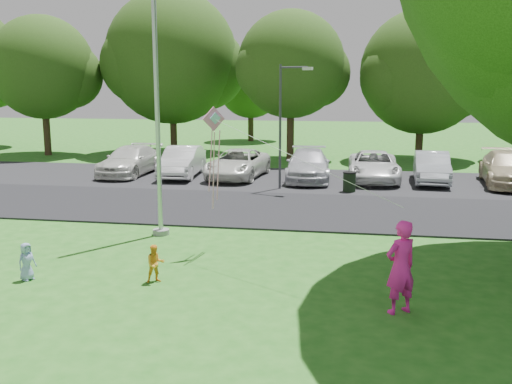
% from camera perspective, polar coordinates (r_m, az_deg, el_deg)
% --- Properties ---
extents(ground, '(120.00, 120.00, 0.00)m').
position_cam_1_polar(ground, '(12.08, -1.36, -11.06)').
color(ground, '#23651A').
rests_on(ground, ground).
extents(park_road, '(60.00, 6.00, 0.06)m').
position_cam_1_polar(park_road, '(20.61, 3.47, -1.77)').
color(park_road, black).
rests_on(park_road, ground).
extents(parking_strip, '(42.00, 7.00, 0.06)m').
position_cam_1_polar(parking_strip, '(26.97, 5.00, 1.18)').
color(parking_strip, black).
rests_on(parking_strip, ground).
extents(flagpole, '(0.50, 0.50, 10.00)m').
position_cam_1_polar(flagpole, '(16.99, -9.90, 9.50)').
color(flagpole, '#B7BABF').
rests_on(flagpole, ground).
extents(street_lamp, '(1.43, 0.64, 5.30)m').
position_cam_1_polar(street_lamp, '(24.14, 2.89, 7.63)').
color(street_lamp, '#3F3F44').
rests_on(street_lamp, ground).
extents(trash_can, '(0.56, 0.56, 0.89)m').
position_cam_1_polar(trash_can, '(24.12, 9.32, 0.95)').
color(trash_can, black).
rests_on(trash_can, ground).
extents(tree_row, '(64.35, 11.94, 10.88)m').
position_cam_1_polar(tree_row, '(35.26, 9.03, 12.59)').
color(tree_row, '#332316').
rests_on(tree_row, ground).
extents(horizon_trees, '(77.46, 7.20, 7.02)m').
position_cam_1_polar(horizon_trees, '(44.92, 12.38, 10.25)').
color(horizon_trees, '#332316').
rests_on(horizon_trees, ground).
extents(parked_cars, '(20.02, 5.33, 1.48)m').
position_cam_1_polar(parked_cars, '(26.89, 5.38, 2.73)').
color(parked_cars, silver).
rests_on(parked_cars, ground).
extents(woman, '(0.83, 0.76, 1.89)m').
position_cam_1_polar(woman, '(11.65, 14.26, -7.30)').
color(woman, '#F520A2').
rests_on(woman, ground).
extents(child_yellow, '(0.54, 0.51, 0.89)m').
position_cam_1_polar(child_yellow, '(13.35, -10.04, -7.06)').
color(child_yellow, orange).
rests_on(child_yellow, ground).
extents(child_blue, '(0.44, 0.51, 0.89)m').
position_cam_1_polar(child_blue, '(14.32, -21.96, -6.46)').
color(child_blue, '#8A9ED4').
rests_on(child_blue, ground).
extents(kite, '(4.87, 3.73, 2.77)m').
position_cam_1_polar(kite, '(14.92, -3.96, 5.59)').
color(kite, pink).
rests_on(kite, ground).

